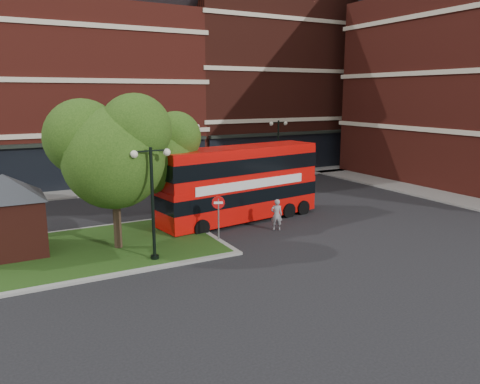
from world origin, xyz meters
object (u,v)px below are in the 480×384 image
bus (240,179)px  woman (277,215)px  car_white (201,175)px  car_silver (113,184)px

bus → woman: (0.79, -2.62, -1.60)m
bus → car_white: bearing=68.6°
woman → car_white: woman is taller
woman → car_white: size_ratio=0.40×
car_silver → car_white: bearing=-89.8°
woman → car_white: (1.83, 14.21, -0.15)m
woman → car_silver: (-5.31, 14.21, -0.23)m
car_white → bus: bearing=167.3°
bus → car_white: bus is taller
bus → woman: 3.17m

